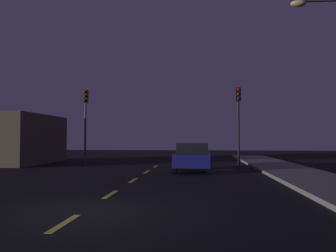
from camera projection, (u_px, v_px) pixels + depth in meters
The scene contains 12 objects.
ground_plane at pixel (136, 179), 15.39m from camera, with size 80.00×80.00×0.00m, color black.
sidewalk_curb_right at pixel (312, 179), 14.73m from camera, with size 3.00×40.00×0.15m, color gray.
lane_stripe_nearest at pixel (64, 223), 7.23m from camera, with size 0.16×1.60×0.01m, color #EACC4C.
lane_stripe_second at pixel (111, 194), 11.01m from camera, with size 0.16×1.60×0.01m, color #EACC4C.
lane_stripe_third at pixel (133, 180), 14.80m from camera, with size 0.16×1.60×0.01m, color #EACC4C.
lane_stripe_fourth at pixel (147, 172), 18.58m from camera, with size 0.16×1.60×0.01m, color #EACC4C.
lane_stripe_fifth at pixel (156, 166), 22.36m from camera, with size 0.16×1.60×0.01m, color #EACC4C.
traffic_signal_left at pixel (85, 112), 23.96m from camera, with size 0.32×0.38×5.11m.
traffic_signal_right at pixel (238, 111), 23.04m from camera, with size 0.32×0.38×5.14m.
car_stopped_ahead at pixel (193, 157), 18.95m from camera, with size 2.08×4.28×1.53m.
street_lamp_right at pixel (333, 72), 12.39m from camera, with size 1.83×0.36×6.80m.
storefront_left at pixel (8, 139), 25.17m from camera, with size 5.73×7.52×3.47m, color brown.
Camera 1 is at (2.78, -8.28, 1.73)m, focal length 37.57 mm.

